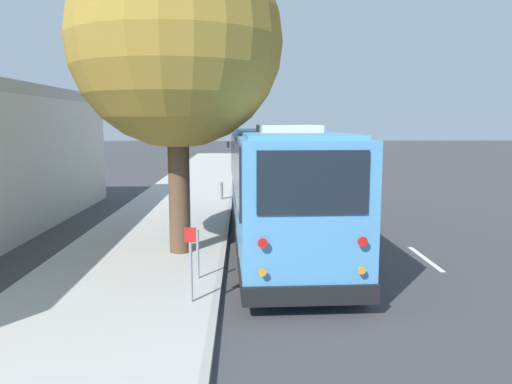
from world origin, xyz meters
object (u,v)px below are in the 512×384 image
object	(u,v)px
shuttle_bus	(278,181)
sign_post_near	(191,264)
parked_sedan_tan	(257,179)
parked_sedan_blue	(249,160)
parked_sedan_navy	(249,154)
fire_hydrant	(221,190)
sign_post_far	(198,254)
parked_sedan_silver	(253,167)
street_tree	(176,27)

from	to	relation	value
shuttle_bus	sign_post_near	size ratio (longest dim) A/B	7.98
parked_sedan_tan	parked_sedan_blue	bearing A→B (deg)	-0.07
parked_sedan_tan	sign_post_near	size ratio (longest dim) A/B	3.04
parked_sedan_navy	sign_post_near	xyz separation A→B (m)	(-37.14, 1.55, 0.30)
parked_sedan_navy	fire_hydrant	xyz separation A→B (m)	(-24.36, 1.55, -0.04)
sign_post_far	fire_hydrant	distance (m)	11.33
parked_sedan_tan	parked_sedan_navy	distance (m)	20.57
parked_sedan_blue	fire_hydrant	distance (m)	17.48
sign_post_near	sign_post_far	xyz separation A→B (m)	(1.45, 0.00, -0.20)
parked_sedan_silver	street_tree	world-z (taller)	street_tree
parked_sedan_silver	parked_sedan_tan	bearing A→B (deg)	-179.10
street_tree	sign_post_far	world-z (taller)	street_tree
street_tree	fire_hydrant	size ratio (longest dim) A/B	11.01
parked_sedan_blue	sign_post_far	bearing A→B (deg)	179.67
parked_sedan_blue	shuttle_bus	bearing A→B (deg)	-176.15
parked_sedan_silver	sign_post_near	distance (m)	23.33
parked_sedan_blue	parked_sedan_navy	world-z (taller)	parked_sedan_blue
street_tree	sign_post_far	bearing A→B (deg)	-164.71
shuttle_bus	sign_post_far	size ratio (longest dim) A/B	10.59
parked_sedan_navy	street_tree	world-z (taller)	street_tree
sign_post_near	parked_sedan_silver	bearing A→B (deg)	-4.06
parked_sedan_tan	sign_post_near	distance (m)	16.66
parked_sedan_tan	sign_post_far	xyz separation A→B (m)	(-15.12, 1.71, 0.08)
parked_sedan_silver	sign_post_near	bearing A→B (deg)	176.32
parked_sedan_navy	sign_post_near	distance (m)	37.17
street_tree	parked_sedan_silver	bearing A→B (deg)	-6.82
sign_post_near	parked_sedan_navy	bearing A→B (deg)	-2.40
street_tree	sign_post_near	size ratio (longest dim) A/B	6.16
parked_sedan_blue	sign_post_near	world-z (taller)	sign_post_near
parked_sedan_blue	sign_post_near	size ratio (longest dim) A/B	3.06
shuttle_bus	parked_sedan_blue	xyz separation A→B (m)	(25.07, 0.53, -1.26)
parked_sedan_navy	street_tree	bearing A→B (deg)	172.29
sign_post_near	fire_hydrant	size ratio (longest dim) A/B	1.79
sign_post_far	parked_sedan_tan	bearing A→B (deg)	-6.46
parked_sedan_blue	sign_post_near	xyz separation A→B (m)	(-30.19, 1.49, 0.29)
street_tree	sign_post_near	distance (m)	6.39
shuttle_bus	sign_post_far	world-z (taller)	shuttle_bus
parked_sedan_blue	parked_sedan_navy	xyz separation A→B (m)	(6.94, -0.06, -0.01)
fire_hydrant	street_tree	bearing A→B (deg)	175.67
shuttle_bus	street_tree	size ratio (longest dim) A/B	1.30
parked_sedan_blue	street_tree	size ratio (longest dim) A/B	0.50
fire_hydrant	parked_sedan_tan	bearing A→B (deg)	-24.19
street_tree	fire_hydrant	bearing A→B (deg)	-4.33
sign_post_near	fire_hydrant	xyz separation A→B (m)	(12.77, -0.01, -0.35)
shuttle_bus	street_tree	xyz separation A→B (m)	(-1.24, 2.69, 4.06)
shuttle_bus	parked_sedan_navy	world-z (taller)	shuttle_bus
parked_sedan_tan	sign_post_far	distance (m)	15.22
parked_sedan_navy	street_tree	distance (m)	33.75
fire_hydrant	shuttle_bus	bearing A→B (deg)	-165.23
shuttle_bus	parked_sedan_navy	bearing A→B (deg)	-1.28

